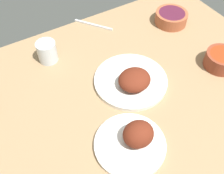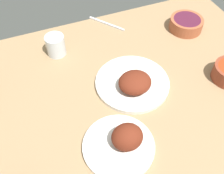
{
  "view_description": "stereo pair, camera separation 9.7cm",
  "coord_description": "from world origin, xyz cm",
  "px_view_note": "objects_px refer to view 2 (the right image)",
  "views": [
    {
      "loc": [
        31.85,
        53.5,
        80.75
      ],
      "look_at": [
        0.0,
        0.0,
        6.0
      ],
      "focal_mm": 42.52,
      "sensor_mm": 36.0,
      "label": 1
    },
    {
      "loc": [
        23.14,
        57.8,
        80.75
      ],
      "look_at": [
        0.0,
        0.0,
        6.0
      ],
      "focal_mm": 42.52,
      "sensor_mm": 36.0,
      "label": 2
    }
  ],
  "objects_px": {
    "plate_center_main": "(122,142)",
    "bowl_onions": "(186,24)",
    "plate_near_viewer": "(133,83)",
    "fork_loose": "(107,24)",
    "water_tumbler": "(56,45)"
  },
  "relations": [
    {
      "from": "plate_center_main",
      "to": "bowl_onions",
      "type": "relative_size",
      "value": 1.54
    },
    {
      "from": "plate_center_main",
      "to": "plate_near_viewer",
      "type": "height_order",
      "value": "plate_center_main"
    },
    {
      "from": "fork_loose",
      "to": "bowl_onions",
      "type": "bearing_deg",
      "value": 25.73
    },
    {
      "from": "fork_loose",
      "to": "water_tumbler",
      "type": "bearing_deg",
      "value": -105.16
    },
    {
      "from": "plate_center_main",
      "to": "fork_loose",
      "type": "relative_size",
      "value": 1.2
    },
    {
      "from": "bowl_onions",
      "to": "plate_near_viewer",
      "type": "bearing_deg",
      "value": 31.67
    },
    {
      "from": "plate_center_main",
      "to": "bowl_onions",
      "type": "bearing_deg",
      "value": -138.87
    },
    {
      "from": "plate_near_viewer",
      "to": "water_tumbler",
      "type": "distance_m",
      "value": 0.36
    },
    {
      "from": "plate_center_main",
      "to": "fork_loose",
      "type": "bearing_deg",
      "value": -106.59
    },
    {
      "from": "water_tumbler",
      "to": "fork_loose",
      "type": "relative_size",
      "value": 0.46
    },
    {
      "from": "plate_near_viewer",
      "to": "water_tumbler",
      "type": "height_order",
      "value": "water_tumbler"
    },
    {
      "from": "water_tumbler",
      "to": "plate_near_viewer",
      "type": "bearing_deg",
      "value": 127.39
    },
    {
      "from": "water_tumbler",
      "to": "fork_loose",
      "type": "distance_m",
      "value": 0.29
    },
    {
      "from": "plate_near_viewer",
      "to": "bowl_onions",
      "type": "height_order",
      "value": "plate_near_viewer"
    },
    {
      "from": "bowl_onions",
      "to": "water_tumbler",
      "type": "xyz_separation_m",
      "value": [
        0.59,
        -0.06,
        0.01
      ]
    }
  ]
}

